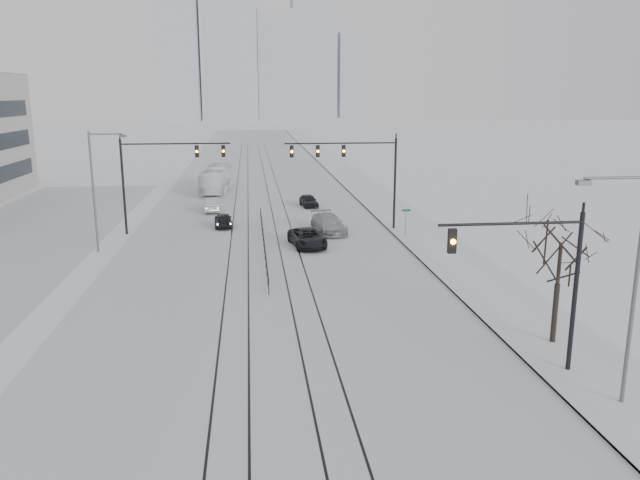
# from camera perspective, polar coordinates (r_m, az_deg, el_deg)

# --- Properties ---
(ground) EXTENTS (500.00, 500.00, 0.00)m
(ground) POSITION_cam_1_polar(r_m,az_deg,el_deg) (20.96, -2.96, -20.61)
(ground) COLOR white
(ground) RESTS_ON ground
(road) EXTENTS (22.00, 260.00, 0.02)m
(road) POSITION_cam_1_polar(r_m,az_deg,el_deg) (78.26, -5.72, 4.61)
(road) COLOR silver
(road) RESTS_ON ground
(sidewalk_east) EXTENTS (5.00, 260.00, 0.16)m
(sidewalk_east) POSITION_cam_1_polar(r_m,az_deg,el_deg) (79.57, 4.08, 4.83)
(sidewalk_east) COLOR silver
(sidewalk_east) RESTS_ON ground
(curb) EXTENTS (0.10, 260.00, 0.12)m
(curb) POSITION_cam_1_polar(r_m,az_deg,el_deg) (79.16, 2.33, 4.80)
(curb) COLOR gray
(curb) RESTS_ON ground
(parking_strip) EXTENTS (14.00, 60.00, 0.03)m
(parking_strip) POSITION_cam_1_polar(r_m,az_deg,el_deg) (56.94, -25.85, 0.09)
(parking_strip) COLOR silver
(parking_strip) RESTS_ON ground
(tram_rails) EXTENTS (5.30, 180.00, 0.01)m
(tram_rails) POSITION_cam_1_polar(r_m,az_deg,el_deg) (58.56, -5.41, 1.71)
(tram_rails) COLOR black
(tram_rails) RESTS_ON ground
(skyline) EXTENTS (96.00, 48.00, 72.00)m
(skyline) POSITION_cam_1_polar(r_m,az_deg,el_deg) (291.69, -5.53, 16.91)
(skyline) COLOR #A2A9B2
(skyline) RESTS_ON ground
(traffic_mast_near) EXTENTS (6.10, 0.37, 7.00)m
(traffic_mast_near) POSITION_cam_1_polar(r_m,az_deg,el_deg) (27.11, 19.48, -2.73)
(traffic_mast_near) COLOR black
(traffic_mast_near) RESTS_ON ground
(traffic_mast_ne) EXTENTS (9.60, 0.37, 8.00)m
(traffic_mast_ne) POSITION_cam_1_polar(r_m,az_deg,el_deg) (53.49, 3.39, 6.88)
(traffic_mast_ne) COLOR black
(traffic_mast_ne) RESTS_ON ground
(traffic_mast_nw) EXTENTS (9.10, 0.37, 8.00)m
(traffic_mast_nw) POSITION_cam_1_polar(r_m,az_deg,el_deg) (54.25, -14.54, 6.37)
(traffic_mast_nw) COLOR black
(traffic_mast_nw) RESTS_ON ground
(street_light_east) EXTENTS (2.73, 0.25, 9.00)m
(street_light_east) POSITION_cam_1_polar(r_m,az_deg,el_deg) (25.37, 26.41, -2.93)
(street_light_east) COLOR #595B60
(street_light_east) RESTS_ON ground
(street_light_west) EXTENTS (2.73, 0.25, 9.00)m
(street_light_west) POSITION_cam_1_polar(r_m,az_deg,el_deg) (49.12, -19.72, 4.91)
(street_light_west) COLOR #595B60
(street_light_west) RESTS_ON ground
(bare_tree) EXTENTS (4.40, 4.40, 6.10)m
(bare_tree) POSITION_cam_1_polar(r_m,az_deg,el_deg) (30.79, 21.11, -1.15)
(bare_tree) COLOR black
(bare_tree) RESTS_ON ground
(median_fence) EXTENTS (0.06, 24.00, 1.00)m
(median_fence) POSITION_cam_1_polar(r_m,az_deg,el_deg) (48.68, -5.18, -0.04)
(median_fence) COLOR black
(median_fence) RESTS_ON ground
(street_sign) EXTENTS (0.70, 0.06, 2.40)m
(street_sign) POSITION_cam_1_polar(r_m,az_deg,el_deg) (51.98, 7.86, 1.95)
(street_sign) COLOR #595B60
(street_sign) RESTS_ON ground
(sedan_sb_inner) EXTENTS (1.80, 3.91, 1.30)m
(sedan_sb_inner) POSITION_cam_1_polar(r_m,az_deg,el_deg) (56.43, -8.83, 1.82)
(sedan_sb_inner) COLOR black
(sedan_sb_inner) RESTS_ON ground
(sedan_sb_outer) EXTENTS (1.68, 4.46, 1.46)m
(sedan_sb_outer) POSITION_cam_1_polar(r_m,az_deg,el_deg) (64.08, -9.80, 3.21)
(sedan_sb_outer) COLOR silver
(sedan_sb_outer) RESTS_ON ground
(sedan_nb_front) EXTENTS (3.03, 5.28, 1.39)m
(sedan_nb_front) POSITION_cam_1_polar(r_m,az_deg,el_deg) (48.56, -1.17, 0.18)
(sedan_nb_front) COLOR black
(sedan_nb_front) RESTS_ON ground
(sedan_nb_right) EXTENTS (3.01, 5.67, 1.57)m
(sedan_nb_right) POSITION_cam_1_polar(r_m,az_deg,el_deg) (53.46, 0.79, 1.49)
(sedan_nb_right) COLOR #9A9DA1
(sedan_nb_right) RESTS_ON ground
(sedan_nb_far) EXTENTS (2.02, 3.93, 1.28)m
(sedan_nb_far) POSITION_cam_1_polar(r_m,az_deg,el_deg) (65.94, -1.04, 3.61)
(sedan_nb_far) COLOR black
(sedan_nb_far) RESTS_ON ground
(box_truck) EXTENTS (3.59, 11.18, 3.06)m
(box_truck) POSITION_cam_1_polar(r_m,az_deg,el_deg) (76.96, -9.43, 5.49)
(box_truck) COLOR white
(box_truck) RESTS_ON ground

